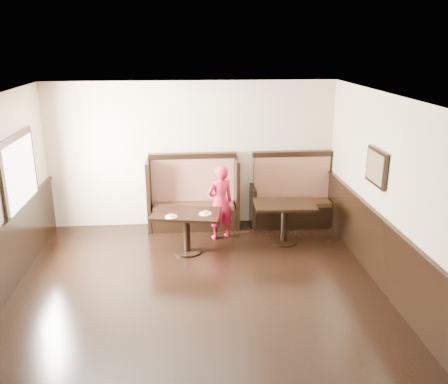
{
  "coord_description": "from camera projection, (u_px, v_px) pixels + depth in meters",
  "views": [
    {
      "loc": [
        -0.15,
        -5.43,
        3.53
      ],
      "look_at": [
        0.52,
        2.35,
        1.0
      ],
      "focal_mm": 38.0,
      "sensor_mm": 36.0,
      "label": 1
    }
  ],
  "objects": [
    {
      "name": "table_main",
      "position": [
        187.0,
        222.0,
        8.06
      ],
      "size": [
        1.26,
        0.92,
        0.73
      ],
      "rotation": [
        0.0,
        0.0,
        -0.2
      ],
      "color": "black",
      "rests_on": "ground"
    },
    {
      "name": "pizza_plate_right",
      "position": [
        205.0,
        213.0,
        7.95
      ],
      "size": [
        0.21,
        0.21,
        0.04
      ],
      "color": "white",
      "rests_on": "table_main"
    },
    {
      "name": "child",
      "position": [
        220.0,
        202.0,
        8.62
      ],
      "size": [
        0.59,
        0.49,
        1.38
      ],
      "primitive_type": "imported",
      "rotation": [
        0.0,
        0.0,
        3.5
      ],
      "color": "red",
      "rests_on": "ground"
    },
    {
      "name": "booth_neighbor",
      "position": [
        292.0,
        200.0,
        9.38
      ],
      "size": [
        1.65,
        0.72,
        1.45
      ],
      "color": "black",
      "rests_on": "ground"
    },
    {
      "name": "table_neighbor",
      "position": [
        284.0,
        213.0,
        8.46
      ],
      "size": [
        1.11,
        0.76,
        0.75
      ],
      "rotation": [
        0.0,
        0.0,
        -0.06
      ],
      "color": "black",
      "rests_on": "ground"
    },
    {
      "name": "booth_main",
      "position": [
        193.0,
        201.0,
        9.2
      ],
      "size": [
        1.75,
        0.72,
        1.45
      ],
      "color": "black",
      "rests_on": "ground"
    },
    {
      "name": "room_shell",
      "position": [
        176.0,
        265.0,
        6.28
      ],
      "size": [
        7.0,
        7.0,
        7.0
      ],
      "color": "beige",
      "rests_on": "ground"
    },
    {
      "name": "pizza_plate_left",
      "position": [
        171.0,
        216.0,
        7.81
      ],
      "size": [
        0.21,
        0.21,
        0.04
      ],
      "color": "white",
      "rests_on": "table_main"
    },
    {
      "name": "ground",
      "position": [
        200.0,
        320.0,
        6.24
      ],
      "size": [
        7.0,
        7.0,
        0.0
      ],
      "primitive_type": "plane",
      "color": "black",
      "rests_on": "ground"
    }
  ]
}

